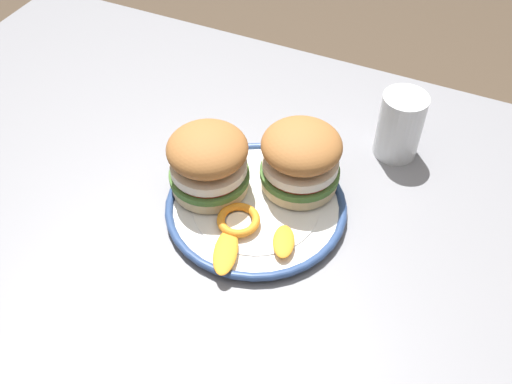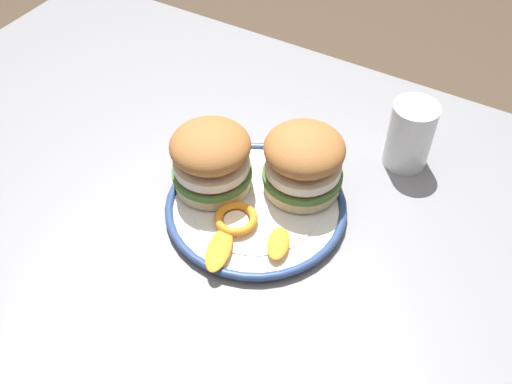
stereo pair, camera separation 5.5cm
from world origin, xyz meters
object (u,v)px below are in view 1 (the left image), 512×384
(dining_table, at_px, (238,274))
(drinking_glass, at_px, (399,128))
(sandwich_half_left, at_px, (208,161))
(dinner_plate, at_px, (256,206))
(sandwich_half_right, at_px, (301,158))

(dining_table, xyz_separation_m, drinking_glass, (-0.15, -0.26, 0.14))
(dining_table, distance_m, sandwich_half_left, 0.19)
(dinner_plate, height_order, sandwich_half_left, sandwich_half_left)
(sandwich_half_left, bearing_deg, dinner_plate, 178.38)
(dining_table, bearing_deg, drinking_glass, -120.76)
(sandwich_half_left, distance_m, drinking_glass, 0.30)
(drinking_glass, bearing_deg, sandwich_half_left, 42.67)
(dining_table, distance_m, sandwich_half_right, 0.21)
(sandwich_half_left, xyz_separation_m, drinking_glass, (-0.22, -0.21, -0.02))
(sandwich_half_right, relative_size, drinking_glass, 1.37)
(dining_table, relative_size, drinking_glass, 12.74)
(dinner_plate, distance_m, sandwich_half_right, 0.10)
(sandwich_half_left, height_order, drinking_glass, sandwich_half_left)
(sandwich_half_left, bearing_deg, drinking_glass, -137.33)
(dining_table, bearing_deg, sandwich_half_right, -112.40)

